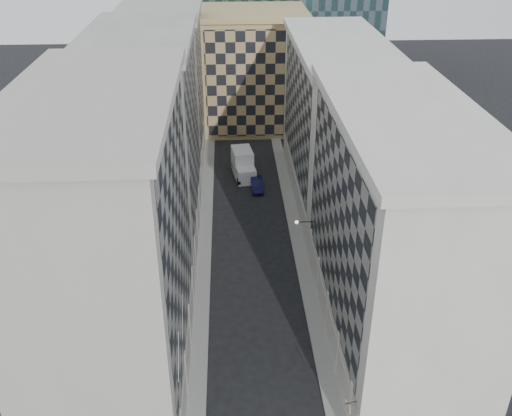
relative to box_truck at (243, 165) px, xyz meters
name	(u,v)px	position (x,y,z in m)	size (l,w,h in m)	color
sidewalk_west	(205,244)	(-4.90, -17.96, -1.46)	(1.50, 100.00, 0.15)	gray
sidewalk_east	(298,242)	(5.60, -17.96, -1.46)	(1.50, 100.00, 0.15)	gray
bldg_left_a	(112,251)	(-10.53, -36.96, 10.29)	(10.80, 22.80, 23.70)	#A5A194
bldg_left_b	(148,142)	(-10.53, -14.96, 9.79)	(10.80, 22.80, 22.70)	gray
bldg_left_c	(166,86)	(-10.53, 7.04, 9.29)	(10.80, 22.80, 21.70)	#A5A194
bldg_right_a	(392,232)	(11.23, -32.96, 8.79)	(10.80, 26.80, 20.70)	beige
bldg_right_b	(335,122)	(11.24, -5.96, 8.32)	(10.80, 28.80, 19.70)	beige
tan_block	(253,70)	(2.35, 19.93, 7.90)	(16.80, 14.80, 18.80)	tan
flagpoles_left	(180,336)	(-5.55, -41.96, 6.47)	(0.10, 6.33, 2.33)	gray
bracket_lamp	(298,222)	(4.73, -23.96, 4.67)	(1.98, 0.36, 0.36)	black
box_truck	(243,165)	(0.00, 0.00, 0.00)	(3.45, 6.71, 3.52)	white
dark_car	(257,184)	(1.64, -4.50, -0.82)	(1.50, 4.30, 1.42)	#0F113A
shop_sign	(348,407)	(5.74, -44.96, 2.30)	(0.82, 0.72, 0.81)	black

